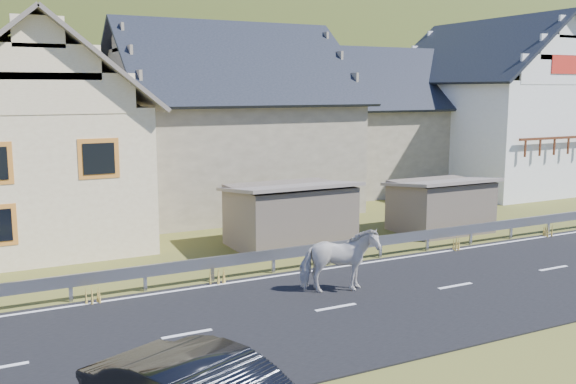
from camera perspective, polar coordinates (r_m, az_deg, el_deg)
ground at (r=19.17m, az=14.63°, el=-8.20°), size 160.00×160.00×0.00m
road at (r=19.16m, az=14.64°, el=-8.14°), size 60.00×7.00×0.04m
lane_markings at (r=19.16m, az=14.64°, el=-8.07°), size 60.00×6.60×0.01m
guardrail at (r=21.79m, az=8.25°, el=-4.36°), size 28.10×0.09×0.75m
shed_left at (r=23.01m, az=0.13°, el=-2.16°), size 4.30×3.30×2.40m
shed_right at (r=26.21m, az=13.39°, el=-1.24°), size 3.80×2.90×2.20m
house_cream at (r=25.70m, az=-21.99°, el=5.68°), size 7.80×9.80×8.30m
house_stone_a at (r=30.74m, az=-5.51°, el=7.29°), size 10.80×9.80×8.90m
house_stone_b at (r=37.29m, az=7.86°, el=6.96°), size 9.80×8.80×8.10m
house_white at (r=38.81m, az=17.83°, el=7.91°), size 8.80×10.80×9.70m
mountain at (r=196.02m, az=-21.78°, el=1.01°), size 440.00×280.00×260.00m
horse at (r=17.83m, az=4.56°, el=-6.08°), size 1.51×2.31×1.80m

